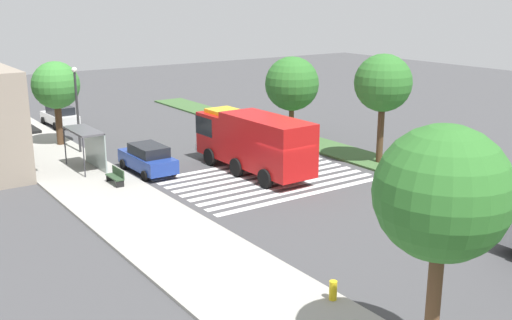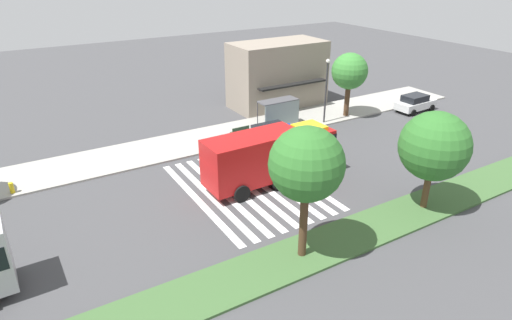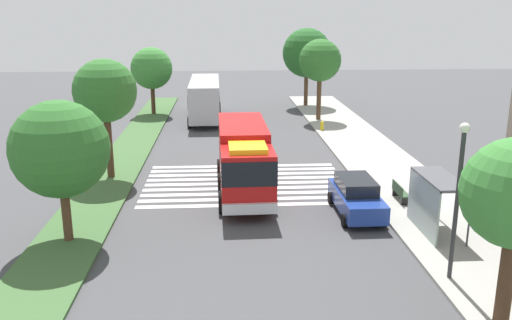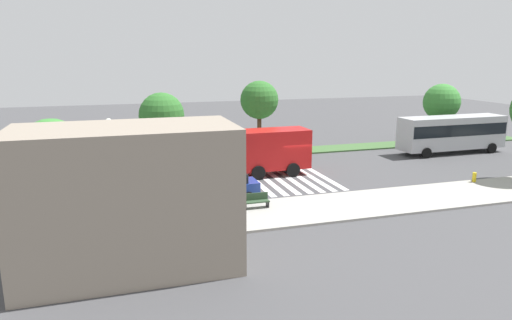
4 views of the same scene
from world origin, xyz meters
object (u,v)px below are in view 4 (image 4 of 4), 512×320
transit_bus (452,132)px  fire_hydrant (474,177)px  fire_truck (249,151)px  bench_near_shelter (256,201)px  street_lamp (111,159)px  sidewalk_tree_east (52,150)px  median_tree_west (259,100)px  median_tree_far_west (442,102)px  bus_stop_shelter (190,185)px  parked_car_west (223,186)px  median_tree_center (162,115)px

transit_bus → fire_hydrant: (5.85, 9.69, -1.63)m
fire_truck → transit_bus: fire_truck is taller
bench_near_shelter → street_lamp: 8.84m
bench_near_shelter → street_lamp: size_ratio=0.28×
bench_near_shelter → sidewalk_tree_east: 11.88m
sidewalk_tree_east → street_lamp: bearing=-172.3°
fire_hydrant → median_tree_west: bearing=-50.6°
transit_bus → sidewalk_tree_east: (34.28, 10.19, 2.21)m
bench_near_shelter → median_tree_far_west: size_ratio=0.26×
bus_stop_shelter → street_lamp: street_lamp is taller
parked_car_west → fire_hydrant: 18.68m
transit_bus → median_tree_center: (27.01, -4.99, 1.97)m
transit_bus → median_tree_west: (17.91, -4.99, 3.04)m
sidewalk_tree_east → median_tree_far_west: 39.84m
transit_bus → median_tree_west: bearing=163.7°
transit_bus → street_lamp: (31.31, 9.79, 1.44)m
street_lamp → median_tree_center: (-4.30, -14.78, 0.53)m
transit_bus → bench_near_shelter: bearing=-156.0°
parked_car_west → sidewalk_tree_east: bearing=12.1°
parked_car_west → median_tree_center: 13.60m
fire_truck → transit_bus: size_ratio=0.86×
bench_near_shelter → parked_car_west: bearing=-61.5°
parked_car_west → street_lamp: bearing=14.1°
parked_car_west → fire_hydrant: size_ratio=6.68×
bus_stop_shelter → fire_hydrant: bearing=-177.5°
fire_truck → fire_hydrant: bearing=154.4°
median_tree_center → median_tree_west: bearing=-180.0°
bus_stop_shelter → street_lamp: 4.68m
median_tree_west → transit_bus: bearing=164.4°
sidewalk_tree_east → bench_near_shelter: bearing=177.8°
bus_stop_shelter → sidewalk_tree_east: 7.67m
median_tree_west → median_tree_center: size_ratio=1.15×
median_tree_west → median_tree_center: median_tree_west is taller
bench_near_shelter → fire_hydrant: 17.20m
parked_car_west → bench_near_shelter: size_ratio=2.92×
fire_truck → median_tree_center: 9.91m
street_lamp → fire_hydrant: bearing=-179.8°
bench_near_shelter → sidewalk_tree_east: sidewalk_tree_east is taller
sidewalk_tree_east → parked_car_west: bearing=-167.4°
sidewalk_tree_east → median_tree_far_west: size_ratio=0.95×
transit_bus → bus_stop_shelter: bearing=-159.3°
bench_near_shelter → transit_bus: bearing=-155.2°
fire_truck → median_tree_west: size_ratio=1.36×
sidewalk_tree_east → median_tree_far_west: median_tree_far_west is taller
transit_bus → bench_near_shelter: 25.40m
median_tree_far_west → sidewalk_tree_east: bearing=22.4°
bus_stop_shelter → bench_near_shelter: 4.20m
bench_near_shelter → fire_hydrant: (-17.17, -0.94, -0.10)m
parked_car_west → median_tree_west: median_tree_west is taller
median_tree_west → median_tree_far_west: bearing=180.0°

